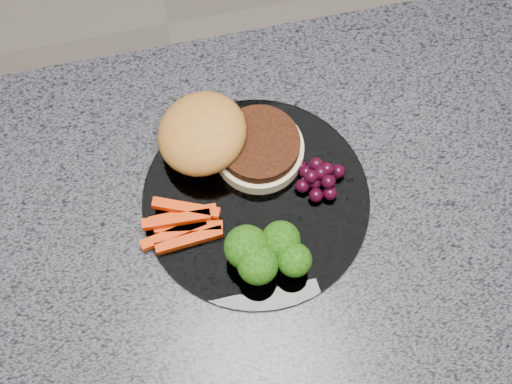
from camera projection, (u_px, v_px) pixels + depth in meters
room at (191, 16)px, 0.37m from camera, size 4.02×4.02×2.70m
island_cabinet at (236, 345)px, 1.22m from camera, size 1.20×0.60×0.86m
countertop at (226, 271)px, 0.81m from camera, size 1.20×0.60×0.04m
plate at (256, 200)px, 0.81m from camera, size 0.26×0.26×0.01m
burger at (222, 140)px, 0.81m from camera, size 0.18×0.14×0.06m
carrot_sticks at (183, 224)px, 0.79m from camera, size 0.09×0.06×0.02m
broccoli at (265, 252)px, 0.75m from camera, size 0.09×0.07×0.06m
grape_bunch at (319, 177)px, 0.81m from camera, size 0.06×0.06×0.03m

